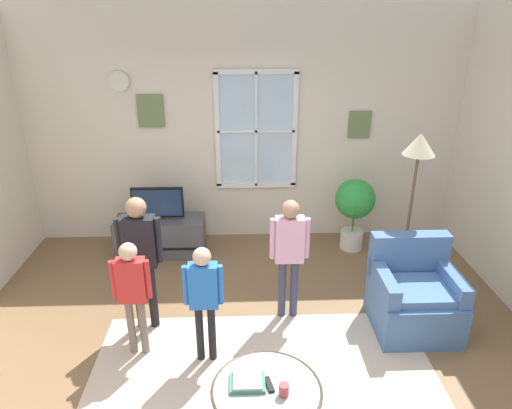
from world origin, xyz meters
name	(u,v)px	position (x,y,z in m)	size (l,w,h in m)	color
ground_plane	(249,380)	(0.00, 0.00, -0.01)	(6.06, 5.97, 0.02)	brown
back_wall	(244,128)	(0.00, 2.75, 1.48)	(5.46, 0.17, 2.96)	beige
area_rug	(265,393)	(0.12, -0.17, 0.00)	(2.95, 2.03, 0.01)	#C6B29E
tv_stand	(161,236)	(-1.07, 2.21, 0.24)	(1.11, 0.43, 0.48)	#4C4C51
television	(158,203)	(-1.07, 2.20, 0.70)	(0.63, 0.08, 0.41)	#4C4C4C
armchair	(413,296)	(1.60, 0.67, 0.33)	(0.76, 0.74, 0.87)	#476B9E
coffee_table	(267,392)	(0.11, -0.52, 0.39)	(0.79, 0.79, 0.41)	#99B2B7
book_stack	(247,382)	(-0.02, -0.47, 0.43)	(0.25, 0.19, 0.05)	#3F7C56
cup	(284,390)	(0.23, -0.58, 0.46)	(0.07, 0.07, 0.09)	#BF3F3F
remote_near_books	(269,385)	(0.13, -0.49, 0.42)	(0.04, 0.14, 0.02)	black
person_red_shirt	(132,287)	(-0.98, 0.37, 0.70)	(0.34, 0.15, 1.11)	#726656
person_black_shirt	(140,249)	(-0.97, 0.74, 0.85)	(0.41, 0.19, 1.36)	black
person_pink_shirt	(289,246)	(0.41, 0.86, 0.79)	(0.38, 0.17, 1.26)	#333851
person_blue_shirt	(204,292)	(-0.37, 0.26, 0.70)	(0.34, 0.15, 1.11)	black
potted_plant_by_window	(355,205)	(1.38, 2.25, 0.61)	(0.50, 0.50, 0.94)	silver
floor_lamp	(417,161)	(1.72, 1.34, 1.47)	(0.32, 0.32, 1.76)	black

